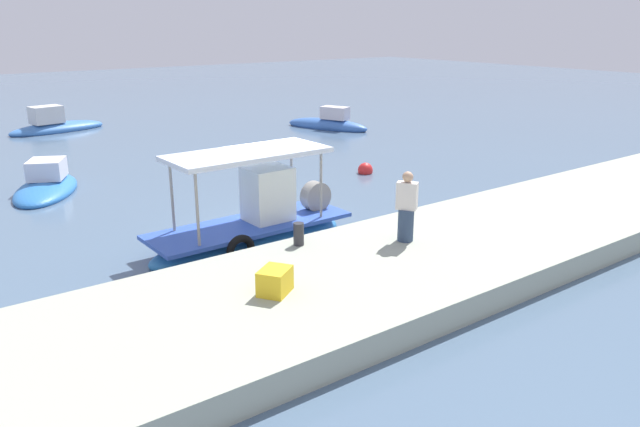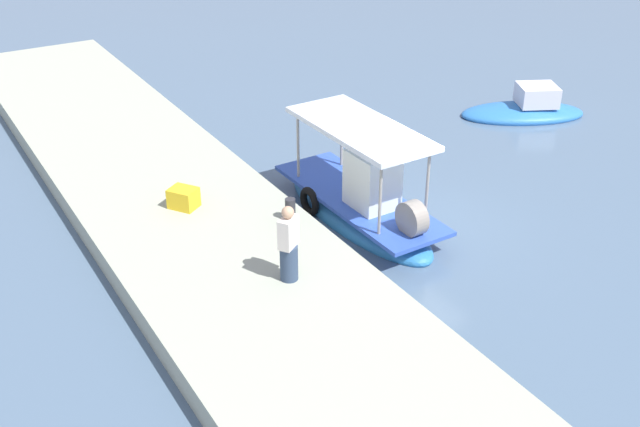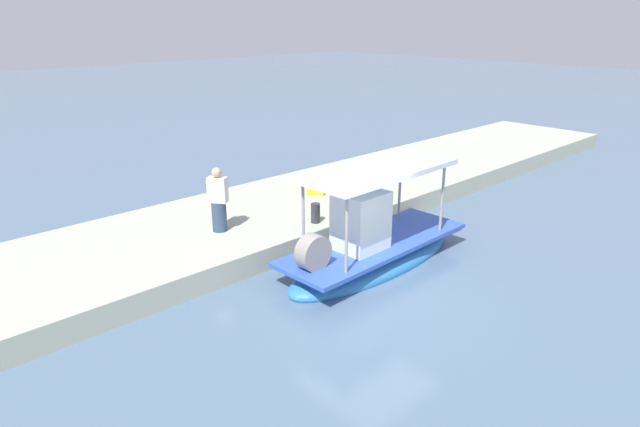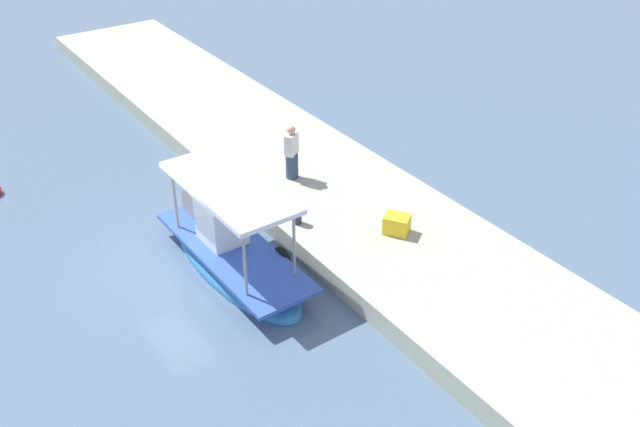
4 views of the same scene
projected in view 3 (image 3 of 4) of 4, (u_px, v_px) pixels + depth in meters
ground_plane at (370, 288)px, 12.33m from camera, size 120.00×120.00×0.00m
dock_quay at (246, 223)px, 15.36m from camera, size 36.00×4.67×0.57m
main_fishing_boat at (372, 248)px, 13.31m from camera, size 5.45×1.92×2.77m
fisherman_near_bollard at (218, 203)px, 13.79m from camera, size 0.51×0.53×1.64m
mooring_bollard at (315, 213)px, 14.50m from camera, size 0.24×0.24×0.52m
cargo_crate at (317, 185)px, 16.96m from camera, size 0.81×0.77×0.48m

